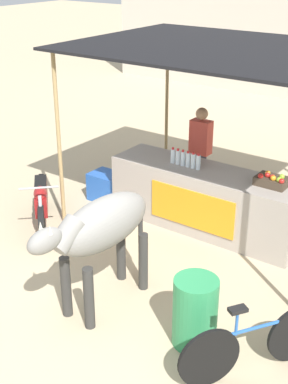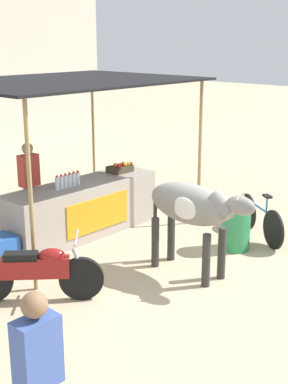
{
  "view_description": "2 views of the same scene",
  "coord_description": "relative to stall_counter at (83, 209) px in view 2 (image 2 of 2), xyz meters",
  "views": [
    {
      "loc": [
        3.56,
        -4.28,
        3.95
      ],
      "look_at": [
        -0.03,
        0.66,
        1.17
      ],
      "focal_mm": 50.0,
      "sensor_mm": 36.0,
      "label": 1
    },
    {
      "loc": [
        -5.92,
        -4.64,
        3.4
      ],
      "look_at": [
        0.0,
        0.73,
        1.08
      ],
      "focal_mm": 50.0,
      "sensor_mm": 36.0,
      "label": 2
    }
  ],
  "objects": [
    {
      "name": "cow",
      "position": [
        -0.02,
        -2.42,
        0.55
      ],
      "size": [
        0.57,
        1.83,
        1.44
      ],
      "color": "gray",
      "rests_on": "ground"
    },
    {
      "name": "bicycle_leaning",
      "position": [
        1.96,
        -2.42,
        -0.13
      ],
      "size": [
        0.94,
        1.42,
        0.85
      ],
      "color": "black",
      "rests_on": "ground"
    },
    {
      "name": "motorcycle_parked",
      "position": [
        -2.06,
        -1.43,
        -0.05
      ],
      "size": [
        1.34,
        1.32,
        0.9
      ],
      "color": "black",
      "rests_on": "ground"
    },
    {
      "name": "stall_awning",
      "position": [
        0.0,
        0.3,
        2.12
      ],
      "size": [
        4.2,
        3.2,
        2.71
      ],
      "color": "black",
      "rests_on": "ground"
    },
    {
      "name": "water_bottle_row",
      "position": [
        -0.35,
        -0.05,
        0.59
      ],
      "size": [
        0.52,
        0.07,
        0.25
      ],
      "color": "silver",
      "rests_on": "stall_counter"
    },
    {
      "name": "fruit_crate",
      "position": [
        1.01,
        0.04,
        0.55
      ],
      "size": [
        0.44,
        0.32,
        0.18
      ],
      "color": "#3F3326",
      "rests_on": "stall_counter"
    },
    {
      "name": "stall_counter",
      "position": [
        0.0,
        0.0,
        0.0
      ],
      "size": [
        3.0,
        0.82,
        0.96
      ],
      "color": "#9E9389",
      "rests_on": "ground"
    },
    {
      "name": "ground_plane",
      "position": [
        0.0,
        -2.2,
        -0.48
      ],
      "size": [
        60.0,
        60.0,
        0.0
      ],
      "primitive_type": "plane",
      "color": "tan"
    },
    {
      "name": "water_barrel",
      "position": [
        1.25,
        -2.37,
        -0.08
      ],
      "size": [
        0.49,
        0.49,
        0.8
      ],
      "primitive_type": "cylinder",
      "color": "#2D8C51",
      "rests_on": "ground"
    },
    {
      "name": "vendor_behind_counter",
      "position": [
        -0.56,
        0.75,
        0.37
      ],
      "size": [
        0.34,
        0.22,
        1.65
      ],
      "color": "#383842",
      "rests_on": "ground"
    }
  ]
}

